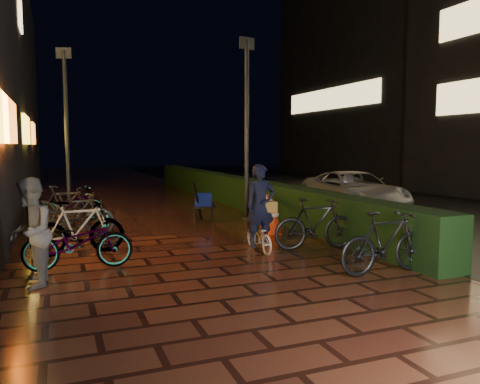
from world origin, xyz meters
name	(u,v)px	position (x,y,z in m)	size (l,w,h in m)	color
ground	(220,267)	(0.00, 0.00, 0.00)	(80.00, 80.00, 0.00)	#381911
asphalt_road	(420,207)	(9.00, 5.00, 0.00)	(11.00, 60.00, 0.01)	black
hedge	(234,191)	(3.30, 8.00, 0.50)	(0.70, 20.00, 1.00)	black
bystander_person	(30,233)	(-2.99, -0.05, 0.82)	(0.80, 0.62, 1.65)	#555557
van	(354,191)	(6.38, 5.17, 0.64)	(2.09, 4.53, 1.26)	#A4A3A8
lamp_post_hedge	(247,119)	(2.76, 5.52, 2.90)	(0.50, 0.20, 5.28)	black
lamp_post_sf	(66,121)	(-2.23, 8.98, 2.89)	(0.50, 0.25, 5.26)	black
cyclist	(260,220)	(1.12, 0.82, 0.65)	(0.64, 1.23, 1.75)	silver
traffic_barrier	(270,213)	(2.43, 3.16, 0.39)	(1.04, 1.91, 0.78)	red
cart_assembly	(203,201)	(1.10, 4.64, 0.59)	(0.75, 0.63, 1.15)	black
parked_bikes_storefront	(73,217)	(-2.28, 3.57, 0.50)	(2.02, 6.31, 1.05)	black
parked_bikes_hedge	(347,232)	(2.34, -0.40, 0.53)	(1.91, 2.63, 1.05)	black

